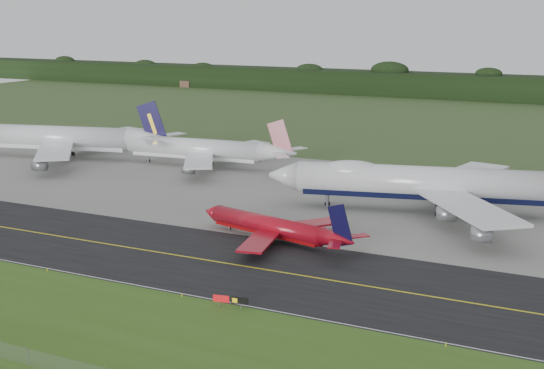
{
  "coord_description": "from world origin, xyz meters",
  "views": [
    {
      "loc": [
        57.49,
        -110.81,
        41.42
      ],
      "look_at": [
        -7.58,
        22.0,
        8.12
      ],
      "focal_mm": 50.0,
      "sensor_mm": 36.0,
      "label": 1
    }
  ],
  "objects_px": {
    "jet_ba_747": "(435,183)",
    "jet_navy_gold": "(63,138)",
    "taxiway_sign": "(230,300)",
    "jet_red_737": "(275,227)",
    "jet_star_tail": "(204,150)"
  },
  "relations": [
    {
      "from": "jet_ba_747",
      "to": "taxiway_sign",
      "type": "distance_m",
      "value": 67.85
    },
    {
      "from": "jet_red_737",
      "to": "jet_navy_gold",
      "type": "relative_size",
      "value": 0.52
    },
    {
      "from": "jet_red_737",
      "to": "jet_navy_gold",
      "type": "height_order",
      "value": "jet_navy_gold"
    },
    {
      "from": "jet_ba_747",
      "to": "jet_navy_gold",
      "type": "relative_size",
      "value": 1.08
    },
    {
      "from": "jet_ba_747",
      "to": "taxiway_sign",
      "type": "height_order",
      "value": "jet_ba_747"
    },
    {
      "from": "taxiway_sign",
      "to": "jet_star_tail",
      "type": "bearing_deg",
      "value": 123.12
    },
    {
      "from": "jet_red_737",
      "to": "jet_star_tail",
      "type": "relative_size",
      "value": 0.64
    },
    {
      "from": "jet_red_737",
      "to": "jet_star_tail",
      "type": "distance_m",
      "value": 73.35
    },
    {
      "from": "jet_ba_747",
      "to": "taxiway_sign",
      "type": "relative_size",
      "value": 14.02
    },
    {
      "from": "jet_red_737",
      "to": "jet_navy_gold",
      "type": "xyz_separation_m",
      "value": [
        -92.62,
        48.22,
        3.14
      ]
    },
    {
      "from": "jet_ba_747",
      "to": "jet_star_tail",
      "type": "relative_size",
      "value": 1.34
    },
    {
      "from": "jet_navy_gold",
      "to": "jet_star_tail",
      "type": "xyz_separation_m",
      "value": [
        44.11,
        6.76,
        -0.98
      ]
    },
    {
      "from": "jet_ba_747",
      "to": "jet_red_737",
      "type": "xyz_separation_m",
      "value": [
        -21.29,
        -33.88,
        -3.7
      ]
    },
    {
      "from": "jet_navy_gold",
      "to": "jet_star_tail",
      "type": "distance_m",
      "value": 44.63
    },
    {
      "from": "jet_ba_747",
      "to": "jet_star_tail",
      "type": "height_order",
      "value": "jet_ba_747"
    }
  ]
}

